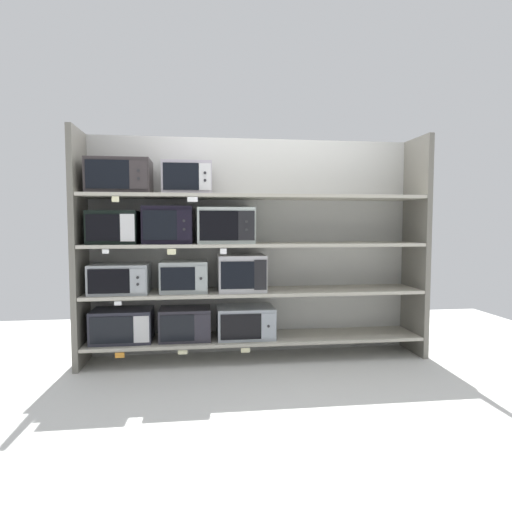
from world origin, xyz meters
The scene contains 28 objects.
ground centered at (0.00, -1.00, -0.01)m, with size 7.09×6.00×0.02m, color silver.
back_panel centered at (0.00, 0.27, 1.05)m, with size 3.29×0.04×2.09m, color #B2B2AD.
upright_left centered at (-1.58, 0.00, 1.05)m, with size 0.05×0.50×2.09m, color #68645B.
upright_right centered at (1.58, 0.00, 1.05)m, with size 0.05×0.50×2.09m, color #68645B.
shelf_0 centered at (0.00, 0.00, 0.19)m, with size 3.09×0.50×0.03m, color #ADA899.
microwave_0 centered at (-1.22, 0.00, 0.35)m, with size 0.53×0.38×0.29m.
microwave_1 centered at (-0.66, 0.00, 0.35)m, with size 0.46×0.36×0.29m.
microwave_2 centered at (-0.10, 0.00, 0.35)m, with size 0.53×0.40×0.29m.
price_tag_0 centered at (-1.21, -0.25, 0.15)m, with size 0.08×0.00×0.05m, color orange.
price_tag_1 centered at (-0.68, -0.25, 0.15)m, with size 0.08×0.00×0.03m, color beige.
price_tag_2 centered at (-0.13, -0.25, 0.15)m, with size 0.08×0.00×0.04m, color beige.
shelf_1 centered at (0.00, 0.00, 0.63)m, with size 3.09×0.50×0.03m, color #ADA899.
microwave_3 centered at (-1.23, 0.00, 0.78)m, with size 0.51×0.42×0.26m.
microwave_4 centered at (-0.66, 0.00, 0.79)m, with size 0.42×0.37×0.28m.
microwave_5 centered at (-0.14, 0.00, 0.81)m, with size 0.43×0.42×0.33m.
price_tag_3 centered at (-1.21, -0.25, 0.59)m, with size 0.06×0.00×0.03m, color white.
shelf_2 centered at (0.00, 0.00, 1.07)m, with size 3.09×0.50×0.03m, color #ADA899.
microwave_6 centered at (-1.27, 0.00, 1.23)m, with size 0.42×0.41×0.29m.
microwave_7 centered at (-0.80, 0.00, 1.25)m, with size 0.43×0.41×0.33m.
microwave_8 centered at (-0.29, 0.00, 1.25)m, with size 0.51×0.42×0.32m.
price_tag_4 centered at (-1.30, -0.25, 1.03)m, with size 0.05×0.00×0.04m, color white.
price_tag_5 centered at (-0.76, -0.25, 1.03)m, with size 0.07×0.00×0.05m, color beige.
price_tag_6 centered at (-0.32, -0.25, 1.03)m, with size 0.06×0.00×0.05m, color white.
shelf_3 centered at (0.00, 0.00, 1.51)m, with size 3.09×0.50×0.03m, color #ADA899.
microwave_9 centered at (-1.21, 0.00, 1.68)m, with size 0.54×0.40×0.30m.
microwave_10 centered at (-0.63, 0.00, 1.67)m, with size 0.44×0.36×0.29m.
price_tag_7 centered at (-1.21, -0.25, 1.47)m, with size 0.06×0.00×0.05m, color beige.
price_tag_8 centered at (-0.58, -0.25, 1.47)m, with size 0.09×0.00×0.04m, color white.
Camera 1 is at (-0.53, -4.08, 1.26)m, focal length 31.17 mm.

